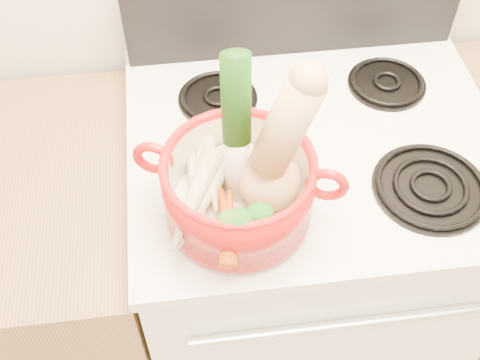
{
  "coord_description": "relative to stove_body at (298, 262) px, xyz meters",
  "views": [
    {
      "loc": [
        -0.26,
        0.57,
        1.86
      ],
      "look_at": [
        -0.18,
        1.2,
        1.08
      ],
      "focal_mm": 45.0,
      "sensor_mm": 36.0,
      "label": 1
    }
  ],
  "objects": [
    {
      "name": "stove_body",
      "position": [
        0.0,
        0.0,
        0.0
      ],
      "size": [
        0.76,
        0.65,
        0.92
      ],
      "primitive_type": "cube",
      "color": "white",
      "rests_on": "floor"
    },
    {
      "name": "cooktop",
      "position": [
        0.0,
        0.0,
        0.47
      ],
      "size": [
        0.78,
        0.67,
        0.03
      ],
      "primitive_type": "cube",
      "color": "silver",
      "rests_on": "stove_body"
    },
    {
      "name": "control_backsplash",
      "position": [
        0.0,
        0.3,
        0.58
      ],
      "size": [
        0.76,
        0.05,
        0.18
      ],
      "primitive_type": "cube",
      "color": "black",
      "rests_on": "cooktop"
    },
    {
      "name": "oven_handle",
      "position": [
        0.0,
        -0.34,
        0.32
      ],
      "size": [
        0.6,
        0.02,
        0.02
      ],
      "primitive_type": "cylinder",
      "rotation": [
        0.0,
        1.57,
        0.0
      ],
      "color": "silver",
      "rests_on": "stove_body"
    },
    {
      "name": "burner_front_left",
      "position": [
        -0.19,
        -0.16,
        0.5
      ],
      "size": [
        0.22,
        0.22,
        0.02
      ],
      "primitive_type": "cylinder",
      "color": "black",
      "rests_on": "cooktop"
    },
    {
      "name": "burner_front_right",
      "position": [
        0.19,
        -0.16,
        0.5
      ],
      "size": [
        0.22,
        0.22,
        0.02
      ],
      "primitive_type": "cylinder",
      "color": "black",
      "rests_on": "cooktop"
    },
    {
      "name": "burner_back_left",
      "position": [
        -0.19,
        0.14,
        0.5
      ],
      "size": [
        0.17,
        0.17,
        0.02
      ],
      "primitive_type": "cylinder",
      "color": "black",
      "rests_on": "cooktop"
    },
    {
      "name": "burner_back_right",
      "position": [
        0.19,
        0.14,
        0.5
      ],
      "size": [
        0.17,
        0.17,
        0.02
      ],
      "primitive_type": "cylinder",
      "color": "black",
      "rests_on": "cooktop"
    },
    {
      "name": "dutch_oven",
      "position": [
        -0.18,
        -0.18,
        0.57
      ],
      "size": [
        0.34,
        0.34,
        0.13
      ],
      "primitive_type": "cylinder",
      "rotation": [
        0.0,
        0.0,
        -0.33
      ],
      "color": "#B0100F",
      "rests_on": "burner_front_left"
    },
    {
      "name": "pot_handle_left",
      "position": [
        -0.33,
        -0.13,
        0.62
      ],
      "size": [
        0.08,
        0.04,
        0.07
      ],
      "primitive_type": "torus",
      "rotation": [
        1.57,
        0.0,
        -0.33
      ],
      "color": "#B0100F",
      "rests_on": "dutch_oven"
    },
    {
      "name": "pot_handle_right",
      "position": [
        -0.04,
        -0.22,
        0.62
      ],
      "size": [
        0.08,
        0.04,
        0.07
      ],
      "primitive_type": "torus",
      "rotation": [
        1.57,
        0.0,
        -0.33
      ],
      "color": "#B0100F",
      "rests_on": "dutch_oven"
    },
    {
      "name": "squash",
      "position": [
        -0.13,
        -0.18,
        0.67
      ],
      "size": [
        0.2,
        0.13,
        0.3
      ],
      "primitive_type": null,
      "rotation": [
        0.0,
        0.31,
        0.07
      ],
      "color": "tan",
      "rests_on": "dutch_oven"
    },
    {
      "name": "leek",
      "position": [
        -0.18,
        -0.15,
        0.69
      ],
      "size": [
        0.05,
        0.08,
        0.32
      ],
      "primitive_type": "cylinder",
      "rotation": [
        -0.09,
        0.0,
        -0.01
      ],
      "color": "silver",
      "rests_on": "dutch_oven"
    },
    {
      "name": "ginger",
      "position": [
        -0.18,
        -0.09,
        0.56
      ],
      "size": [
        0.1,
        0.08,
        0.05
      ],
      "primitive_type": "ellipsoid",
      "rotation": [
        0.0,
        0.0,
        -0.24
      ],
      "color": "#D0B580",
      "rests_on": "dutch_oven"
    },
    {
      "name": "parsnip_0",
      "position": [
        -0.26,
        -0.14,
        0.56
      ],
      "size": [
        0.06,
        0.21,
        0.06
      ],
      "primitive_type": "cone",
      "rotation": [
        1.66,
        0.0,
        -0.08
      ],
      "color": "beige",
      "rests_on": "dutch_oven"
    },
    {
      "name": "parsnip_1",
      "position": [
        -0.24,
        -0.18,
        0.57
      ],
      "size": [
        0.15,
        0.2,
        0.06
      ],
      "primitive_type": "cone",
      "rotation": [
        1.66,
        0.0,
        -0.55
      ],
      "color": "beige",
      "rests_on": "dutch_oven"
    },
    {
      "name": "parsnip_2",
      "position": [
        -0.24,
        -0.14,
        0.57
      ],
      "size": [
        0.07,
        0.2,
        0.06
      ],
      "primitive_type": "cone",
      "rotation": [
        1.66,
        0.0,
        -0.12
      ],
      "color": "beige",
      "rests_on": "dutch_oven"
    },
    {
      "name": "parsnip_3",
      "position": [
        -0.26,
        -0.19,
        0.58
      ],
      "size": [
        0.13,
        0.2,
        0.06
      ],
      "primitive_type": "cone",
      "rotation": [
        1.66,
        0.0,
        -0.46
      ],
      "color": "beige",
      "rests_on": "dutch_oven"
    },
    {
      "name": "parsnip_4",
      "position": [
        -0.23,
        -0.12,
        0.58
      ],
      "size": [
        0.04,
        0.19,
        0.05
      ],
      "primitive_type": "cone",
      "rotation": [
        1.66,
        0.0,
        0.01
      ],
      "color": "beige",
      "rests_on": "dutch_oven"
    },
    {
      "name": "carrot_0",
      "position": [
        -0.21,
        -0.22,
        0.55
      ],
      "size": [
        0.06,
        0.18,
        0.05
      ],
      "primitive_type": "cone",
      "rotation": [
        1.66,
        0.0,
        0.12
      ],
      "color": "#B93609",
      "rests_on": "dutch_oven"
    },
    {
      "name": "carrot_1",
      "position": [
        -0.21,
        -0.25,
        0.56
      ],
      "size": [
        0.05,
        0.15,
        0.04
      ],
      "primitive_type": "cone",
      "rotation": [
        1.66,
        0.0,
        -0.14
      ],
      "color": "#D95A0A",
      "rests_on": "dutch_oven"
    },
    {
      "name": "carrot_2",
      "position": [
        -0.15,
        -0.19,
        0.57
      ],
      "size": [
        0.06,
        0.18,
        0.05
      ],
      "primitive_type": "cone",
      "rotation": [
        1.66,
        0.0,
        -0.14
      ],
      "color": "#D05D0A",
      "rests_on": "dutch_oven"
    }
  ]
}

